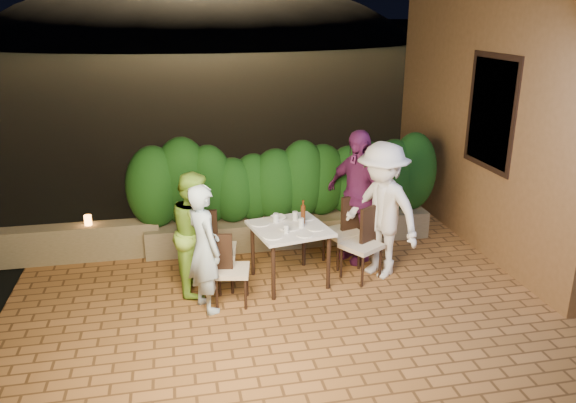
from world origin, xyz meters
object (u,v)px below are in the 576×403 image
object	(u,v)px
chair_right_back	(342,231)
diner_green	(196,232)
chair_right_front	(361,244)
bowl	(279,218)
parapet_lamp	(88,220)
chair_left_back	(217,249)
diner_purple	(357,196)
dining_table	(290,254)
beer_bottle	(303,212)
diner_blue	(204,248)
chair_left_front	(232,269)
diner_white	(382,211)

from	to	relation	value
chair_right_back	diner_green	world-z (taller)	diner_green
chair_right_front	bowl	bearing A→B (deg)	-51.04
bowl	parapet_lamp	bearing A→B (deg)	158.64
chair_left_back	chair_right_back	bearing A→B (deg)	20.98
chair_right_back	diner_green	xyz separation A→B (m)	(-1.96, -0.35, 0.28)
diner_purple	dining_table	bearing A→B (deg)	-92.71
beer_bottle	chair_left_back	size ratio (longest dim) A/B	0.30
bowl	diner_blue	distance (m)	1.25
chair_left_front	parapet_lamp	xyz separation A→B (m)	(-1.79, 1.65, 0.13)
beer_bottle	diner_green	bearing A→B (deg)	-178.04
chair_right_front	diner_white	bearing A→B (deg)	160.06
diner_blue	diner_white	size ratio (longest dim) A/B	0.85
chair_right_front	chair_right_back	xyz separation A→B (m)	(-0.11, 0.47, 0.01)
chair_left_front	diner_purple	world-z (taller)	diner_purple
diner_blue	diner_white	bearing A→B (deg)	-101.95
beer_bottle	diner_green	distance (m)	1.35
parapet_lamp	bowl	bearing A→B (deg)	-21.36
diner_white	diner_green	bearing A→B (deg)	-122.29
diner_white	chair_left_back	bearing A→B (deg)	-122.65
diner_blue	diner_green	distance (m)	0.52
chair_left_front	diner_blue	xyz separation A→B (m)	(-0.31, -0.07, 0.32)
beer_bottle	diner_white	size ratio (longest dim) A/B	0.17
bowl	diner_white	xyz separation A→B (m)	(1.28, -0.31, 0.11)
beer_bottle	bowl	size ratio (longest dim) A/B	1.66
diner_white	diner_purple	xyz separation A→B (m)	(-0.15, 0.53, 0.03)
beer_bottle	parapet_lamp	size ratio (longest dim) A/B	2.20
diner_green	parapet_lamp	distance (m)	1.88
dining_table	chair_left_back	world-z (taller)	chair_left_back
chair_left_back	parapet_lamp	xyz separation A→B (m)	(-1.66, 1.21, 0.06)
diner_purple	chair_left_back	bearing A→B (deg)	-105.43
beer_bottle	diner_purple	xyz separation A→B (m)	(0.85, 0.42, 0.01)
chair_left_front	chair_left_back	bearing A→B (deg)	117.22
diner_white	dining_table	bearing A→B (deg)	-121.88
chair_right_back	parapet_lamp	bearing A→B (deg)	-30.74
diner_white	parapet_lamp	world-z (taller)	diner_white
beer_bottle	chair_left_back	bearing A→B (deg)	-177.95
diner_blue	chair_right_front	bearing A→B (deg)	-102.00
diner_green	diner_white	xyz separation A→B (m)	(2.34, -0.07, 0.13)
dining_table	chair_right_front	size ratio (longest dim) A/B	0.94
beer_bottle	diner_blue	bearing A→B (deg)	-156.36
dining_table	diner_purple	size ratio (longest dim) A/B	0.48
beer_bottle	diner_white	bearing A→B (deg)	-6.36
chair_right_front	parapet_lamp	xyz separation A→B (m)	(-3.49, 1.33, 0.10)
chair_right_front	parapet_lamp	distance (m)	3.74
chair_left_front	chair_right_front	xyz separation A→B (m)	(1.70, 0.32, 0.03)
dining_table	diner_green	bearing A→B (deg)	177.96
diner_blue	diner_green	size ratio (longest dim) A/B	1.00
beer_bottle	chair_left_front	world-z (taller)	beer_bottle
bowl	diner_purple	size ratio (longest dim) A/B	0.10
diner_white	parapet_lamp	size ratio (longest dim) A/B	12.68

